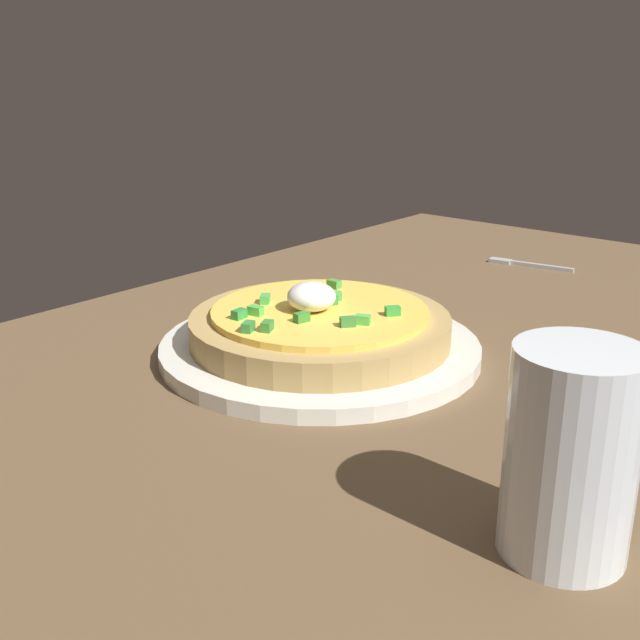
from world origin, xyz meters
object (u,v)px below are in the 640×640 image
(plate, at_px, (320,348))
(napkin, at_px, (621,366))
(pizza, at_px, (320,325))
(cup_near, at_px, (569,466))
(fork, at_px, (523,264))

(plate, xyz_separation_m, napkin, (-0.14, 0.22, -0.00))
(pizza, height_order, cup_near, cup_near)
(cup_near, relative_size, napkin, 1.04)
(pizza, bearing_deg, napkin, 123.28)
(plate, bearing_deg, pizza, -13.08)
(napkin, bearing_deg, pizza, -56.72)
(fork, height_order, napkin, fork)
(cup_near, xyz_separation_m, fork, (-0.56, -0.29, -0.05))
(pizza, xyz_separation_m, fork, (-0.42, -0.01, -0.03))
(cup_near, height_order, fork, cup_near)
(fork, distance_m, napkin, 0.35)
(plate, height_order, fork, plate)
(cup_near, distance_m, fork, 0.63)
(pizza, distance_m, fork, 0.42)
(plate, xyz_separation_m, pizza, (0.00, -0.00, 0.02))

